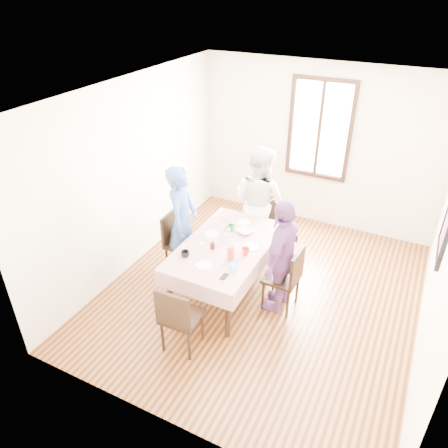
{
  "coord_description": "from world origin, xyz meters",
  "views": [
    {
      "loc": [
        1.59,
        -4.34,
        3.83
      ],
      "look_at": [
        -0.46,
        -0.25,
        1.1
      ],
      "focal_mm": 34.22,
      "sensor_mm": 36.0,
      "label": 1
    }
  ],
  "objects_px": {
    "chair_left": "(182,244)",
    "person_right": "(282,256)",
    "chair_far": "(258,225)",
    "person_left": "(182,222)",
    "dining_table": "(226,268)",
    "chair_near": "(182,316)",
    "person_far": "(259,202)",
    "chair_right": "(282,278)"
  },
  "relations": [
    {
      "from": "chair_far",
      "to": "person_right",
      "type": "height_order",
      "value": "person_right"
    },
    {
      "from": "person_left",
      "to": "dining_table",
      "type": "bearing_deg",
      "value": -113.96
    },
    {
      "from": "dining_table",
      "to": "person_left",
      "type": "bearing_deg",
      "value": 168.5
    },
    {
      "from": "person_far",
      "to": "person_right",
      "type": "bearing_deg",
      "value": 140.62
    },
    {
      "from": "chair_near",
      "to": "person_far",
      "type": "xyz_separation_m",
      "value": [
        0.0,
        2.22,
        0.41
      ]
    },
    {
      "from": "chair_right",
      "to": "chair_far",
      "type": "bearing_deg",
      "value": 38.29
    },
    {
      "from": "person_left",
      "to": "chair_left",
      "type": "bearing_deg",
      "value": 77.54
    },
    {
      "from": "chair_left",
      "to": "chair_far",
      "type": "distance_m",
      "value": 1.24
    },
    {
      "from": "chair_right",
      "to": "chair_far",
      "type": "height_order",
      "value": "same"
    },
    {
      "from": "person_left",
      "to": "chair_right",
      "type": "bearing_deg",
      "value": -106.29
    },
    {
      "from": "chair_near",
      "to": "person_left",
      "type": "xyz_separation_m",
      "value": [
        -0.75,
        1.27,
        0.37
      ]
    },
    {
      "from": "chair_right",
      "to": "person_left",
      "type": "height_order",
      "value": "person_left"
    },
    {
      "from": "dining_table",
      "to": "chair_near",
      "type": "bearing_deg",
      "value": -90.0
    },
    {
      "from": "chair_left",
      "to": "person_left",
      "type": "bearing_deg",
      "value": 88.31
    },
    {
      "from": "chair_far",
      "to": "chair_left",
      "type": "bearing_deg",
      "value": 49.04
    },
    {
      "from": "chair_right",
      "to": "person_right",
      "type": "bearing_deg",
      "value": 92.5
    },
    {
      "from": "chair_right",
      "to": "chair_near",
      "type": "bearing_deg",
      "value": 149.13
    },
    {
      "from": "dining_table",
      "to": "chair_far",
      "type": "height_order",
      "value": "chair_far"
    },
    {
      "from": "chair_near",
      "to": "person_right",
      "type": "relative_size",
      "value": 0.58
    },
    {
      "from": "chair_far",
      "to": "chair_near",
      "type": "height_order",
      "value": "same"
    },
    {
      "from": "chair_near",
      "to": "person_left",
      "type": "bearing_deg",
      "value": 117.32
    },
    {
      "from": "chair_near",
      "to": "dining_table",
      "type": "bearing_deg",
      "value": 86.79
    },
    {
      "from": "chair_left",
      "to": "chair_right",
      "type": "bearing_deg",
      "value": 84.53
    },
    {
      "from": "chair_left",
      "to": "person_far",
      "type": "height_order",
      "value": "person_far"
    },
    {
      "from": "chair_far",
      "to": "person_far",
      "type": "distance_m",
      "value": 0.41
    },
    {
      "from": "dining_table",
      "to": "chair_far",
      "type": "distance_m",
      "value": 1.12
    },
    {
      "from": "dining_table",
      "to": "chair_near",
      "type": "relative_size",
      "value": 1.79
    },
    {
      "from": "person_right",
      "to": "person_far",
      "type": "bearing_deg",
      "value": -142.19
    },
    {
      "from": "person_left",
      "to": "person_far",
      "type": "distance_m",
      "value": 1.21
    },
    {
      "from": "chair_near",
      "to": "person_left",
      "type": "distance_m",
      "value": 1.53
    },
    {
      "from": "chair_near",
      "to": "person_far",
      "type": "bearing_deg",
      "value": 86.79
    },
    {
      "from": "chair_far",
      "to": "person_left",
      "type": "relative_size",
      "value": 0.55
    },
    {
      "from": "dining_table",
      "to": "chair_near",
      "type": "distance_m",
      "value": 1.12
    },
    {
      "from": "person_far",
      "to": "chair_left",
      "type": "bearing_deg",
      "value": 65.89
    },
    {
      "from": "chair_left",
      "to": "person_right",
      "type": "bearing_deg",
      "value": 84.48
    },
    {
      "from": "chair_near",
      "to": "person_right",
      "type": "bearing_deg",
      "value": 54.14
    },
    {
      "from": "person_far",
      "to": "person_left",
      "type": "bearing_deg",
      "value": 66.64
    },
    {
      "from": "chair_left",
      "to": "person_right",
      "type": "distance_m",
      "value": 1.56
    },
    {
      "from": "chair_far",
      "to": "person_left",
      "type": "bearing_deg",
      "value": 49.8
    },
    {
      "from": "chair_far",
      "to": "person_far",
      "type": "height_order",
      "value": "person_far"
    },
    {
      "from": "dining_table",
      "to": "chair_right",
      "type": "height_order",
      "value": "chair_right"
    },
    {
      "from": "dining_table",
      "to": "chair_left",
      "type": "height_order",
      "value": "chair_left"
    }
  ]
}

